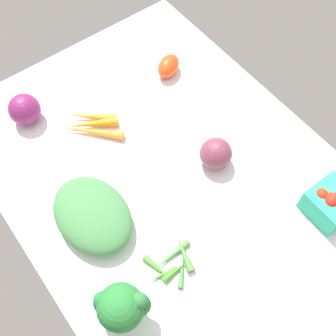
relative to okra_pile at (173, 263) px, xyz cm
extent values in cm
cube|color=white|center=(19.31, -13.24, -1.82)|extent=(104.00, 76.00, 2.00)
cone|color=#4B7E3B|center=(0.43, -3.23, 0.16)|extent=(9.22, 4.36, 1.95)
cone|color=#4A8832|center=(0.73, 3.35, -0.01)|extent=(8.59, 3.40, 1.63)
cone|color=#537F36|center=(-0.57, 3.78, -0.16)|extent=(2.72, 7.64, 1.32)
cone|color=#498D39|center=(1.52, -0.68, -0.02)|extent=(2.04, 10.01, 1.59)
cone|color=#3F862D|center=(-1.70, 0.60, 0.00)|extent=(1.85, 7.03, 1.64)
cone|color=#437D3A|center=(-2.42, -0.60, -0.20)|extent=(6.52, 6.38, 1.25)
sphere|color=#77215B|center=(54.78, 6.54, 3.35)|extent=(8.34, 8.34, 8.34)
ellipsoid|color=#407C44|center=(19.76, 8.28, 2.58)|extent=(22.18, 16.92, 6.80)
sphere|color=brown|center=(14.55, -24.28, 3.19)|extent=(8.03, 8.03, 8.03)
ellipsoid|color=#DE4418|center=(45.32, -33.17, 1.89)|extent=(8.48, 9.69, 5.41)
cube|color=#2BA57C|center=(-11.39, -36.88, 2.49)|extent=(10.01, 10.01, 6.63)
sphere|color=red|center=(-11.25, -35.82, 5.57)|extent=(3.34, 3.34, 3.34)
sphere|color=red|center=(-11.53, -35.33, 5.47)|extent=(2.90, 2.90, 2.90)
sphere|color=red|center=(-8.95, -35.22, 5.32)|extent=(2.85, 2.85, 2.85)
cone|color=orange|center=(44.51, -6.80, 0.48)|extent=(10.77, 11.45, 2.61)
cone|color=orange|center=(42.43, -5.45, 0.49)|extent=(9.31, 13.44, 2.63)
cone|color=orange|center=(40.51, -4.22, 0.38)|extent=(14.27, 13.55, 2.40)
cylinder|color=#95BE84|center=(-2.57, 14.82, 1.39)|extent=(2.98, 2.98, 4.42)
sphere|color=#267332|center=(-2.57, 14.82, 7.16)|extent=(9.50, 9.50, 9.50)
sphere|color=#1F7033|center=(0.57, 16.95, 7.78)|extent=(3.43, 3.43, 3.43)
sphere|color=#2D6C37|center=(-4.26, 11.41, 9.44)|extent=(3.33, 3.33, 3.33)
sphere|color=#276C35|center=(0.36, 17.23, 6.60)|extent=(3.62, 3.62, 3.62)
sphere|color=#296F35|center=(-4.42, 11.50, 6.75)|extent=(4.29, 4.29, 4.29)
camera|label=1|loc=(-22.30, 18.37, 91.39)|focal=45.65mm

